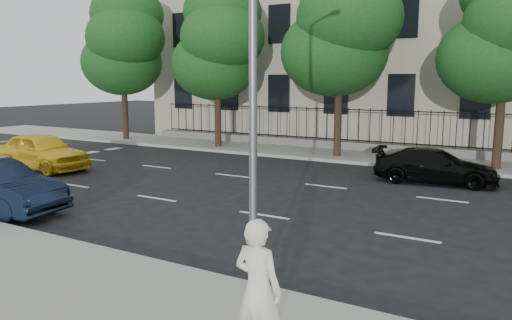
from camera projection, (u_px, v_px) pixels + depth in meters
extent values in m
plane|color=black|center=(213.00, 239.00, 11.99)|extent=(120.00, 120.00, 0.00)
cube|color=gray|center=(78.00, 298.00, 8.58)|extent=(60.00, 4.00, 0.15)
cube|color=gray|center=(382.00, 158.00, 23.89)|extent=(60.00, 4.00, 0.15)
cube|color=slate|center=(392.00, 148.00, 25.30)|extent=(30.00, 0.50, 0.40)
cube|color=black|center=(392.00, 143.00, 25.25)|extent=(28.80, 0.05, 0.05)
cube|color=black|center=(394.00, 111.00, 24.99)|extent=(28.80, 0.05, 0.05)
cylinder|color=slate|center=(253.00, 58.00, 8.12)|extent=(0.14, 0.14, 8.00)
cylinder|color=#382619|center=(125.00, 113.00, 30.96)|extent=(0.36, 0.36, 3.15)
ellipsoid|color=#18481A|center=(122.00, 62.00, 30.92)|extent=(4.94, 4.94, 4.06)
ellipsoid|color=#18481A|center=(126.00, 38.00, 29.81)|extent=(4.68, 4.68, 3.85)
ellipsoid|color=#18481A|center=(127.00, 14.00, 30.30)|extent=(4.42, 4.42, 3.64)
cylinder|color=#382619|center=(218.00, 119.00, 27.47)|extent=(0.36, 0.36, 2.97)
ellipsoid|color=#18481A|center=(214.00, 65.00, 27.45)|extent=(4.75, 4.75, 3.90)
ellipsoid|color=#18481A|center=(223.00, 38.00, 26.36)|extent=(4.50, 4.50, 3.70)
ellipsoid|color=#18481A|center=(222.00, 13.00, 26.85)|extent=(4.25, 4.25, 3.50)
cylinder|color=#382619|center=(338.00, 122.00, 23.94)|extent=(0.36, 0.36, 3.32)
ellipsoid|color=#18481A|center=(334.00, 52.00, 23.87)|extent=(5.13, 5.13, 4.21)
ellipsoid|color=#18481A|center=(349.00, 18.00, 22.76)|extent=(4.86, 4.86, 4.00)
cylinder|color=#382619|center=(499.00, 132.00, 20.45)|extent=(0.36, 0.36, 3.08)
ellipsoid|color=#18481A|center=(494.00, 58.00, 20.43)|extent=(4.56, 4.56, 3.74)
imported|color=yellow|center=(42.00, 151.00, 21.18)|extent=(4.70, 2.02, 1.58)
imported|color=black|center=(435.00, 166.00, 18.44)|extent=(4.58, 2.20, 1.29)
imported|color=white|center=(258.00, 289.00, 6.50)|extent=(0.72, 0.50, 1.90)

